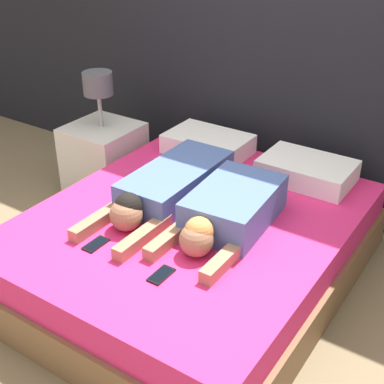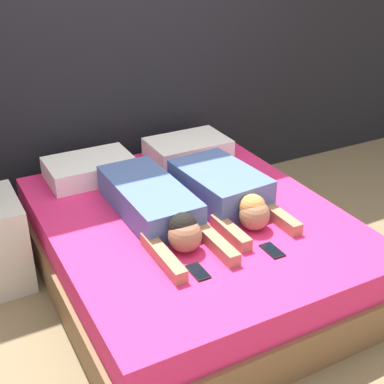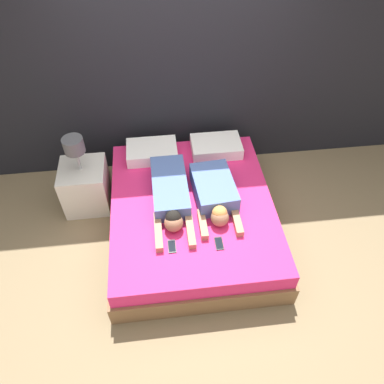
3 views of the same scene
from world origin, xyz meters
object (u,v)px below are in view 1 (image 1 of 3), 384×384
at_px(pillow_head_left, 208,144).
at_px(nightstand, 104,156).
at_px(person_left, 166,188).
at_px(cell_phone_right, 161,275).
at_px(bed, 192,247).
at_px(cell_phone_left, 96,244).
at_px(pillow_head_right, 307,170).
at_px(person_right, 227,212).

bearing_deg(pillow_head_left, nightstand, -162.64).
distance_m(person_left, cell_phone_right, 0.73).
height_order(bed, person_left, person_left).
height_order(pillow_head_left, person_left, person_left).
bearing_deg(bed, cell_phone_left, -115.18).
bearing_deg(cell_phone_right, bed, 108.93).
distance_m(pillow_head_right, cell_phone_left, 1.46).
bearing_deg(cell_phone_left, cell_phone_right, -2.40).
distance_m(cell_phone_left, nightstand, 1.41).
distance_m(pillow_head_left, cell_phone_left, 1.32).
relative_size(bed, pillow_head_right, 3.56).
relative_size(pillow_head_left, pillow_head_right, 1.00).
bearing_deg(cell_phone_right, nightstand, 141.34).
height_order(pillow_head_right, cell_phone_right, pillow_head_right).
distance_m(bed, pillow_head_left, 0.91).
bearing_deg(pillow_head_left, person_right, -51.64).
bearing_deg(pillow_head_left, pillow_head_right, 0.00).
bearing_deg(bed, person_right, -0.39).
height_order(person_left, cell_phone_right, person_left).
xyz_separation_m(person_right, nightstand, (-1.40, 0.53, -0.24)).
bearing_deg(cell_phone_left, pillow_head_right, 64.32).
xyz_separation_m(bed, cell_phone_right, (0.19, -0.56, 0.23)).
xyz_separation_m(cell_phone_left, cell_phone_right, (0.44, -0.02, 0.00)).
bearing_deg(pillow_head_left, cell_phone_left, -84.60).
bearing_deg(pillow_head_left, bed, -63.97).
bearing_deg(person_right, nightstand, 159.32).
bearing_deg(person_right, cell_phone_right, -94.56).
xyz_separation_m(bed, pillow_head_left, (-0.38, 0.77, 0.30)).
height_order(bed, pillow_head_left, pillow_head_left).
xyz_separation_m(pillow_head_left, cell_phone_right, (0.57, -1.33, -0.06)).
relative_size(pillow_head_right, nightstand, 0.60).
bearing_deg(pillow_head_right, bed, -116.03).
relative_size(pillow_head_right, cell_phone_left, 3.92).
height_order(person_right, nightstand, nightstand).
height_order(person_left, nightstand, nightstand).
bearing_deg(cell_phone_right, cell_phone_left, 177.60).
bearing_deg(person_left, cell_phone_right, -56.06).
relative_size(cell_phone_left, cell_phone_right, 1.00).
bearing_deg(pillow_head_left, cell_phone_right, -66.86).
xyz_separation_m(pillow_head_right, cell_phone_left, (-0.63, -1.31, -0.06)).
height_order(pillow_head_left, cell_phone_left, pillow_head_left).
bearing_deg(cell_phone_right, pillow_head_left, 113.14).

